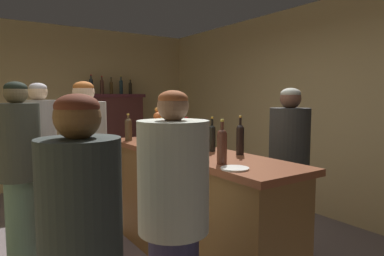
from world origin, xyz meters
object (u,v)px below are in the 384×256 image
flower_arrangement (161,128)px  patron_in_grey (174,221)px  wine_bottle_rose (162,135)px  wine_bottle_merlot (128,128)px  bar_counter (189,206)px  wine_glass_mid (182,134)px  display_bottle_center (111,87)px  patron_by_cabinet (86,168)px  patron_redhead (41,155)px  display_bottle_left (91,85)px  display_bottle_midright (121,86)px  wine_bottle_riesling (240,138)px  patron_in_navy (19,170)px  wine_bottle_pinot (212,137)px  wine_glass_front (156,135)px  display_cabinet (113,136)px  wine_bottle_chardonnay (222,145)px  cheese_plate (235,168)px  display_bottle_right (130,88)px  display_bottle_midleft (102,86)px  wine_bottle_syrah (187,135)px  bartender (289,168)px

flower_arrangement → patron_in_grey: (-0.82, -1.62, -0.36)m
wine_bottle_rose → wine_bottle_merlot: size_ratio=0.98×
bar_counter → wine_glass_mid: (0.07, 0.23, 0.65)m
display_bottle_center → patron_by_cabinet: display_bottle_center is taller
bar_counter → patron_redhead: patron_redhead is taller
display_bottle_left → display_bottle_midright: (0.55, 0.00, -0.00)m
bar_counter → wine_bottle_riesling: 0.84m
flower_arrangement → patron_in_navy: (-1.39, 0.02, -0.30)m
wine_bottle_pinot → bar_counter: bearing=124.1°
wine_bottle_riesling → wine_glass_front: 0.90m
display_bottle_center → patron_in_grey: bearing=-106.6°
wine_glass_mid → patron_in_grey: size_ratio=0.10×
wine_glass_mid → display_bottle_midright: (0.67, 3.14, 0.56)m
display_bottle_midright → patron_redhead: bearing=-130.2°
display_bottle_center → display_cabinet: bearing=-0.0°
wine_bottle_chardonnay → patron_in_grey: size_ratio=0.20×
bar_counter → patron_by_cabinet: size_ratio=1.42×
cheese_plate → wine_glass_front: bearing=86.8°
wine_glass_mid → wine_bottle_chardonnay: bearing=-104.8°
wine_bottle_chardonnay → display_bottle_right: (1.09, 4.04, 0.52)m
flower_arrangement → patron_redhead: 1.30m
wine_bottle_pinot → display_bottle_center: size_ratio=1.01×
wine_bottle_rose → display_bottle_right: display_bottle_right is taller
display_bottle_midleft → flower_arrangement: bearing=-96.4°
wine_bottle_pinot → patron_in_grey: patron_in_grey is taller
wine_glass_mid → patron_by_cabinet: (-0.89, 0.20, -0.27)m
cheese_plate → patron_in_navy: (-1.11, 1.54, -0.15)m
wine_glass_front → patron_in_navy: patron_in_navy is taller
bar_counter → patron_in_navy: (-1.31, 0.68, 0.38)m
display_bottle_left → display_bottle_center: bearing=0.0°
wine_bottle_chardonnay → wine_bottle_pinot: bearing=59.4°
wine_glass_mid → patron_redhead: 1.54m
wine_bottle_syrah → wine_bottle_riesling: wine_bottle_riesling is taller
wine_bottle_rose → display_bottle_right: size_ratio=1.02×
display_cabinet → patron_redhead: size_ratio=0.95×
display_bottle_left → patron_in_grey: 4.51m
wine_glass_front → patron_by_cabinet: (-0.68, 0.04, -0.26)m
wine_bottle_chardonnay → display_bottle_midright: display_bottle_midright is taller
flower_arrangement → display_bottle_left: (0.11, 2.71, 0.53)m
display_bottle_left → display_bottle_midleft: bearing=0.0°
wine_bottle_rose → display_bottle_midright: display_bottle_midright is taller
wine_bottle_chardonnay → patron_in_navy: (-1.14, 1.36, -0.29)m
bar_counter → patron_by_cabinet: (-0.82, 0.42, 0.38)m
bar_counter → patron_redhead: bearing=129.6°
wine_glass_mid → patron_redhead: patron_redhead is taller
wine_bottle_pinot → patron_redhead: 1.87m
display_cabinet → bartender: bartender is taller
wine_bottle_syrah → wine_glass_front: (-0.10, 0.40, -0.03)m
display_bottle_midleft → bartender: size_ratio=0.20×
display_bottle_midright → bartender: 3.95m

